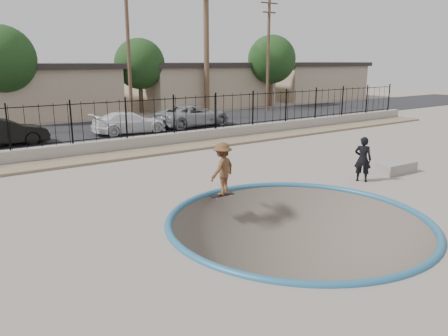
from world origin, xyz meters
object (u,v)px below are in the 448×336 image
at_px(skater, 222,172).
at_px(videographer, 363,159).
at_px(concrete_ledge, 396,168).
at_px(car_c, 130,123).
at_px(skateboard, 222,195).
at_px(car_d, 194,115).
at_px(car_b, 4,132).

height_order(skater, videographer, skater).
xyz_separation_m(skater, concrete_ledge, (7.08, -1.30, -0.61)).
bearing_deg(videographer, car_c, -19.88).
bearing_deg(videographer, concrete_ledge, -120.16).
height_order(skater, skateboard, skater).
relative_size(skateboard, car_c, 0.19).
bearing_deg(skater, skateboard, 63.51).
height_order(skateboard, car_d, car_d).
bearing_deg(videographer, skateboard, 45.38).
height_order(skateboard, car_b, car_b).
xyz_separation_m(skater, videographer, (5.04, -1.30, -0.02)).
relative_size(skater, car_d, 0.33).
height_order(skateboard, concrete_ledge, concrete_ledge).
bearing_deg(videographer, car_d, -37.54).
height_order(concrete_ledge, car_b, car_b).
bearing_deg(concrete_ledge, skateboard, 169.60).
bearing_deg(concrete_ledge, videographer, -179.99).
height_order(car_b, car_d, car_d).
height_order(car_b, car_c, car_b).
bearing_deg(car_c, skater, 172.34).
distance_m(skateboard, car_b, 13.55).
height_order(videographer, concrete_ledge, videographer).
xyz_separation_m(car_b, car_c, (6.54, -0.04, -0.04)).
xyz_separation_m(skateboard, videographer, (5.04, -1.30, 0.74)).
bearing_deg(car_d, car_c, 87.75).
relative_size(videographer, car_c, 0.37).
bearing_deg(skateboard, skater, 86.62).
distance_m(videographer, car_d, 14.55).
bearing_deg(car_b, car_d, -89.44).
distance_m(concrete_ledge, car_c, 14.90).
xyz_separation_m(videographer, concrete_ledge, (2.04, 0.00, -0.59)).
height_order(skater, car_c, skater).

